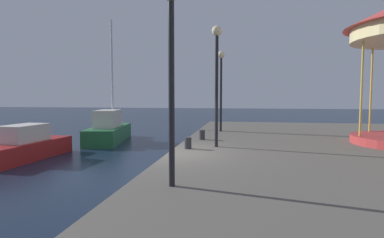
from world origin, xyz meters
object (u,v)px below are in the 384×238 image
(bollard_center, at_px, (202,135))
(motorboat_red, at_px, (24,146))
(lamp_post_mid_promenade, at_px, (217,64))
(lamp_post_far_end, at_px, (221,76))
(bollard_south, at_px, (188,143))
(lamp_post_near_edge, at_px, (171,47))
(sailboat_green, at_px, (109,129))

(bollard_center, bearing_deg, motorboat_red, -170.18)
(lamp_post_mid_promenade, xyz_separation_m, lamp_post_far_end, (-0.19, 4.97, -0.09))
(bollard_center, height_order, bollard_south, same)
(lamp_post_near_edge, bearing_deg, lamp_post_far_end, 88.39)
(lamp_post_mid_promenade, distance_m, bollard_center, 3.31)
(motorboat_red, bearing_deg, sailboat_green, 75.78)
(bollard_center, bearing_deg, bollard_south, -94.59)
(lamp_post_far_end, relative_size, bollard_south, 10.28)
(lamp_post_far_end, height_order, bollard_center, lamp_post_far_end)
(lamp_post_near_edge, xyz_separation_m, lamp_post_far_end, (0.28, 9.94, 0.08))
(lamp_post_near_edge, bearing_deg, sailboat_green, 120.20)
(lamp_post_near_edge, distance_m, lamp_post_far_end, 9.95)
(lamp_post_far_end, bearing_deg, motorboat_red, -150.13)
(motorboat_red, xyz_separation_m, lamp_post_near_edge, (7.56, -5.44, 3.01))
(motorboat_red, height_order, bollard_south, motorboat_red)
(lamp_post_mid_promenade, height_order, bollard_center, lamp_post_mid_promenade)
(lamp_post_mid_promenade, bearing_deg, lamp_post_near_edge, -95.40)
(lamp_post_mid_promenade, bearing_deg, bollard_south, -148.06)
(lamp_post_near_edge, height_order, lamp_post_mid_promenade, lamp_post_mid_promenade)
(motorboat_red, relative_size, bollard_south, 10.87)
(motorboat_red, relative_size, lamp_post_near_edge, 1.09)
(lamp_post_near_edge, height_order, bollard_south, lamp_post_near_edge)
(motorboat_red, xyz_separation_m, lamp_post_mid_promenade, (8.03, -0.47, 3.18))
(motorboat_red, xyz_separation_m, lamp_post_far_end, (7.84, 4.50, 3.10))
(lamp_post_far_end, xyz_separation_m, bollard_south, (-0.73, -5.55, -2.63))
(lamp_post_near_edge, relative_size, bollard_south, 9.93)
(lamp_post_near_edge, bearing_deg, lamp_post_mid_promenade, 84.60)
(sailboat_green, bearing_deg, bollard_south, -47.53)
(sailboat_green, relative_size, lamp_post_near_edge, 1.80)
(bollard_south, bearing_deg, lamp_post_far_end, 82.46)
(lamp_post_near_edge, height_order, bollard_center, lamp_post_near_edge)
(motorboat_red, distance_m, bollard_south, 7.20)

